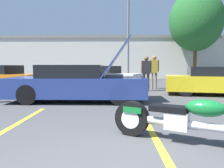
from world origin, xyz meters
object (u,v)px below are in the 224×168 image
at_px(motorcycle, 186,120).
at_px(parked_car_right_row, 214,81).
at_px(light_pole, 129,28).
at_px(spectator_midground, 154,69).
at_px(spectator_by_show_car, 146,70).
at_px(parked_car_mid_row, 103,76).
at_px(show_car_hood_open, 78,83).
at_px(parked_car_left_row, 2,78).
at_px(tree_background, 196,21).

xyz_separation_m(motorcycle, parked_car_right_row, (3.10, 5.98, 0.20)).
height_order(light_pole, spectator_midground, light_pole).
bearing_deg(spectator_by_show_car, parked_car_mid_row, 128.04).
distance_m(light_pole, parked_car_mid_row, 7.17).
distance_m(light_pole, show_car_hood_open, 12.59).
height_order(parked_car_right_row, spectator_midground, spectator_midground).
relative_size(parked_car_right_row, parked_car_mid_row, 0.88).
height_order(parked_car_left_row, spectator_by_show_car, spectator_by_show_car).
height_order(parked_car_mid_row, spectator_by_show_car, spectator_by_show_car).
height_order(show_car_hood_open, parked_car_mid_row, show_car_hood_open).
distance_m(tree_background, spectator_midground, 11.03).
distance_m(show_car_hood_open, parked_car_right_row, 5.80).
bearing_deg(parked_car_mid_row, motorcycle, -56.13).
height_order(light_pole, parked_car_right_row, light_pole).
distance_m(tree_background, parked_car_right_row, 12.50).
xyz_separation_m(motorcycle, show_car_hood_open, (-2.43, 4.24, 0.24)).
relative_size(light_pole, parked_car_left_row, 1.96).
xyz_separation_m(light_pole, parked_car_left_row, (-7.00, -8.22, -3.94)).
relative_size(parked_car_right_row, spectator_by_show_car, 2.52).
xyz_separation_m(tree_background, show_car_hood_open, (-8.65, -12.86, -4.77)).
height_order(parked_car_left_row, spectator_midground, spectator_midground).
bearing_deg(show_car_hood_open, parked_car_mid_row, 85.18).
relative_size(light_pole, motorcycle, 3.75).
bearing_deg(parked_car_right_row, light_pole, 119.59).
bearing_deg(tree_background, light_pole, -169.42).
distance_m(parked_car_mid_row, spectator_midground, 3.44).
bearing_deg(tree_background, parked_car_left_row, -144.57).
bearing_deg(tree_background, spectator_by_show_car, -120.94).
xyz_separation_m(parked_car_left_row, spectator_by_show_car, (7.35, -0.34, 0.41)).
height_order(motorcycle, spectator_by_show_car, spectator_by_show_car).
bearing_deg(spectator_midground, parked_car_right_row, -48.61).
xyz_separation_m(tree_background, parked_car_right_row, (-3.11, -11.11, -4.80)).
distance_m(parked_car_right_row, spectator_midground, 3.28).
relative_size(parked_car_mid_row, spectator_by_show_car, 2.85).
height_order(show_car_hood_open, spectator_midground, show_car_hood_open).
relative_size(light_pole, parked_car_right_row, 1.93).
bearing_deg(parked_car_mid_row, parked_car_left_row, -129.68).
distance_m(motorcycle, parked_car_mid_row, 10.46).
xyz_separation_m(light_pole, motorcycle, (-0.04, -15.94, -4.18)).
bearing_deg(show_car_hood_open, motorcycle, -59.82).
bearing_deg(motorcycle, parked_car_mid_row, 128.69).
bearing_deg(parked_car_mid_row, show_car_hood_open, -71.66).
xyz_separation_m(light_pole, show_car_hood_open, (-2.47, -11.70, -3.93)).
relative_size(spectator_by_show_car, spectator_midground, 0.95).
bearing_deg(parked_car_mid_row, tree_background, 63.48).
distance_m(tree_background, motorcycle, 18.86).
bearing_deg(light_pole, parked_car_left_row, -130.41).
bearing_deg(parked_car_right_row, spectator_midground, 143.90).
xyz_separation_m(parked_car_right_row, parked_car_mid_row, (-4.99, 4.31, 0.02)).
bearing_deg(light_pole, spectator_midground, -83.05).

